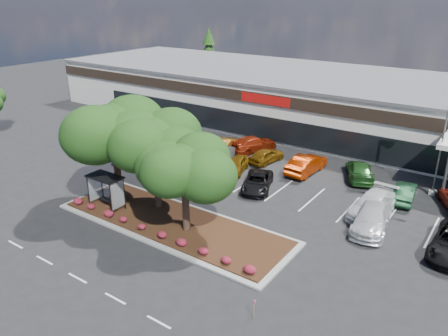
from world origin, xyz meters
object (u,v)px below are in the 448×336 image
Objects in this scene: survey_stake at (254,307)px; car_0 at (142,150)px; light_pole at (443,143)px; car_1 at (198,155)px.

car_0 is (-21.39, 13.58, 0.11)m from survey_stake.
car_0 reaches higher than survey_stake.
light_pole reaches higher than car_1.
car_0 is 5.85m from car_1.
light_pole is at bearing -10.04° from car_1.
car_0 is at bearing -164.09° from light_pole.
car_1 is (5.33, 2.39, -0.15)m from car_0.
survey_stake is (-4.52, -20.97, -3.79)m from light_pole.
light_pole reaches higher than survey_stake.
car_0 is at bearing 147.59° from survey_stake.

